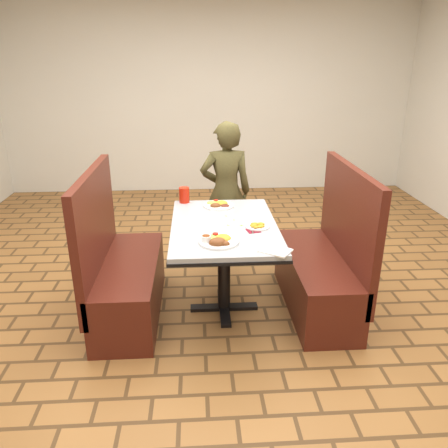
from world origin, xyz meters
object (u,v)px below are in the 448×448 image
(booth_bench_left, at_px, (123,276))
(plantain_plate, at_px, (257,226))
(booth_bench_right, at_px, (322,270))
(red_tumbler, at_px, (184,195))
(far_dinner_plate, at_px, (219,204))
(diner_person, at_px, (226,192))
(dining_table, at_px, (224,236))
(near_dinner_plate, at_px, (218,239))

(booth_bench_left, height_order, plantain_plate, booth_bench_left)
(booth_bench_right, relative_size, red_tumbler, 8.96)
(plantain_plate, bearing_deg, far_dinner_plate, 117.20)
(booth_bench_left, xyz_separation_m, diner_person, (0.88, 1.02, 0.37))
(dining_table, relative_size, booth_bench_right, 1.01)
(red_tumbler, bearing_deg, far_dinner_plate, -23.42)
(near_dinner_plate, bearing_deg, booth_bench_right, 22.55)
(diner_person, bearing_deg, red_tumbler, 45.87)
(near_dinner_plate, distance_m, plantain_plate, 0.41)
(booth_bench_left, relative_size, red_tumbler, 8.96)
(booth_bench_left, distance_m, plantain_plate, 1.13)
(booth_bench_right, distance_m, far_dinner_plate, 1.02)
(booth_bench_right, xyz_separation_m, far_dinner_plate, (-0.82, 0.43, 0.44))
(dining_table, bearing_deg, far_dinner_plate, 92.61)
(dining_table, bearing_deg, booth_bench_left, 180.00)
(booth_bench_right, xyz_separation_m, plantain_plate, (-0.55, -0.09, 0.43))
(plantain_plate, bearing_deg, booth_bench_right, 8.91)
(red_tumbler, bearing_deg, dining_table, -60.61)
(dining_table, distance_m, booth_bench_left, 0.86)
(near_dinner_plate, relative_size, plantain_plate, 1.56)
(booth_bench_left, distance_m, far_dinner_plate, 0.99)
(plantain_plate, bearing_deg, diner_person, 98.23)
(dining_table, height_order, booth_bench_right, booth_bench_right)
(booth_bench_left, bearing_deg, plantain_plate, -4.76)
(near_dinner_plate, height_order, plantain_plate, near_dinner_plate)
(dining_table, distance_m, booth_bench_right, 0.86)
(diner_person, distance_m, far_dinner_plate, 0.61)
(dining_table, distance_m, diner_person, 1.03)
(near_dinner_plate, xyz_separation_m, red_tumbler, (-0.25, 0.91, 0.04))
(booth_bench_right, relative_size, diner_person, 0.86)
(diner_person, bearing_deg, far_dinner_plate, 76.29)
(diner_person, xyz_separation_m, far_dinner_plate, (-0.10, -0.59, 0.08))
(far_dinner_plate, bearing_deg, near_dinner_plate, -93.24)
(dining_table, height_order, booth_bench_left, booth_bench_left)
(far_dinner_plate, relative_size, red_tumbler, 1.93)
(near_dinner_plate, height_order, far_dinner_plate, near_dinner_plate)
(diner_person, bearing_deg, near_dinner_plate, 80.08)
(booth_bench_right, height_order, far_dinner_plate, booth_bench_right)
(booth_bench_left, distance_m, booth_bench_right, 1.60)
(diner_person, bearing_deg, dining_table, 81.50)
(booth_bench_left, distance_m, red_tumbler, 0.88)
(dining_table, height_order, plantain_plate, plantain_plate)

